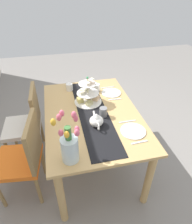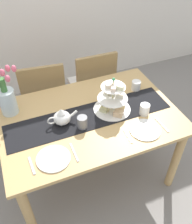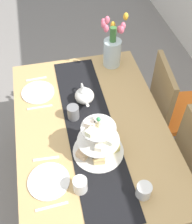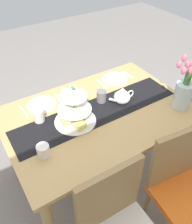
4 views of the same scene
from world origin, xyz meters
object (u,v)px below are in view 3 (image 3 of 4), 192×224
Objects in this scene: fork_right at (46,159)px; knife_right at (52,207)px; tiered_cake_stand at (98,143)px; cream_jug at (144,191)px; knife_left at (40,107)px; chair_left at (173,108)px; fork_left at (36,79)px; dinner_plate_left at (38,92)px; mug_grey at (73,112)px; dinner_plate_right at (49,181)px; mug_white_text at (80,185)px; teapot at (84,95)px; tulip_vase at (112,48)px; dining_table at (91,136)px.

knife_right is at bearing 0.00° from fork_right.
cream_jug is (0.31, 0.17, -0.05)m from tiered_cake_stand.
knife_left is (-0.43, -0.31, -0.09)m from tiered_cake_stand.
chair_left is 5.35× the size of knife_left.
knife_left is (0.29, 0.00, 0.00)m from fork_left.
dinner_plate_left is 0.15m from knife_left.
tiered_cake_stand reaches higher than fork_right.
mug_grey is (-0.56, 0.21, 0.05)m from knife_right.
dinner_plate_right is 0.19m from mug_white_text.
chair_left is at bearing 90.64° from teapot.
dinner_plate_right reaches higher than fork_left.
tiered_cake_stand reaches higher than teapot.
teapot is at bearing 88.47° from knife_left.
cream_jug is 0.66m from mug_grey.
mug_white_text reaches higher than fork_right.
tulip_vase is at bearing 146.76° from dinner_plate_right.
mug_white_text reaches higher than cream_jug.
dinner_plate_left is at bearing -151.74° from cream_jug.
dinner_plate_right is 1.53× the size of fork_right.
tiered_cake_stand reaches higher than knife_left.
dinner_plate_left reaches higher than fork_left.
knife_left is 1.79× the size of mug_grey.
mug_white_text is at bearing 111.27° from knife_right.
dining_table is at bearing 53.24° from knife_left.
tulip_vase is (-0.57, 0.28, 0.26)m from dining_table.
tulip_vase reaches higher than dining_table.
tulip_vase is 4.50× the size of mug_grey.
tulip_vase reaches higher than fork_right.
dinner_plate_right is at bearing -117.34° from mug_white_text.
dinner_plate_left is at bearing -71.68° from tulip_vase.
tulip_vase is at bearing 94.80° from fork_left.
teapot is (0.01, -0.70, 0.30)m from chair_left.
cream_jug is 1.13m from fork_left.
tiered_cake_stand is 0.26m from mug_white_text.
mug_white_text is at bearing -5.39° from mug_grey.
tulip_vase is at bearing -128.97° from chair_left.
dinner_plate_right is at bearing 0.00° from knife_left.
dining_table is 0.57m from knife_right.
tiered_cake_stand is 2.03× the size of fork_right.
knife_right is at bearing -94.39° from cream_jug.
knife_left is (-0.23, -0.31, 0.11)m from dining_table.
knife_right is (0.85, 0.00, -0.00)m from dinner_plate_left.
cream_jug is at bearing 28.80° from tiered_cake_stand.
teapot is (-0.42, 0.00, -0.03)m from tiered_cake_stand.
cream_jug is at bearing 32.75° from knife_left.
knife_right reaches higher than dining_table.
dinner_plate_left is (-0.57, -0.31, -0.09)m from tiered_cake_stand.
chair_left is 0.95m from cream_jug.
tiered_cake_stand is 1.32× the size of dinner_plate_right.
fork_left is (-0.72, -0.31, -0.09)m from tiered_cake_stand.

